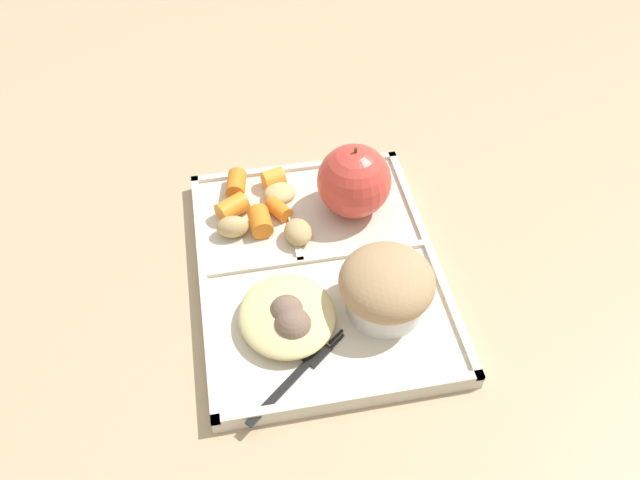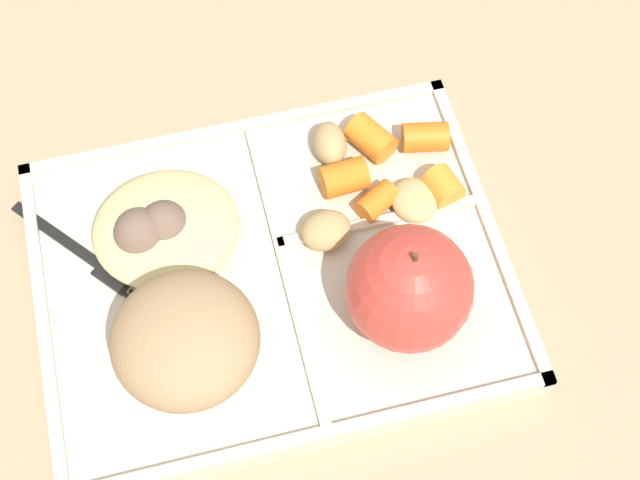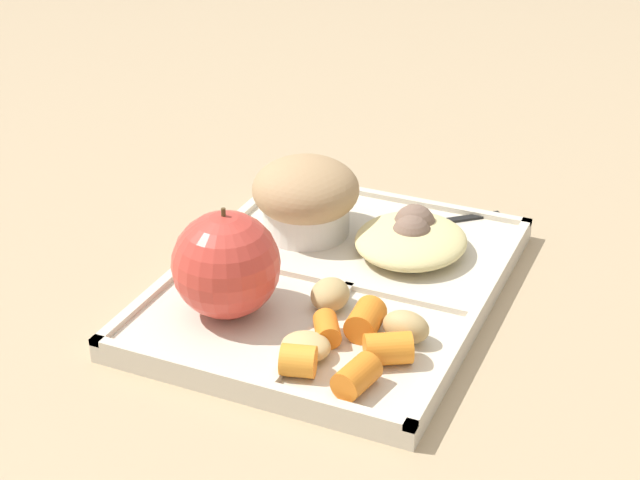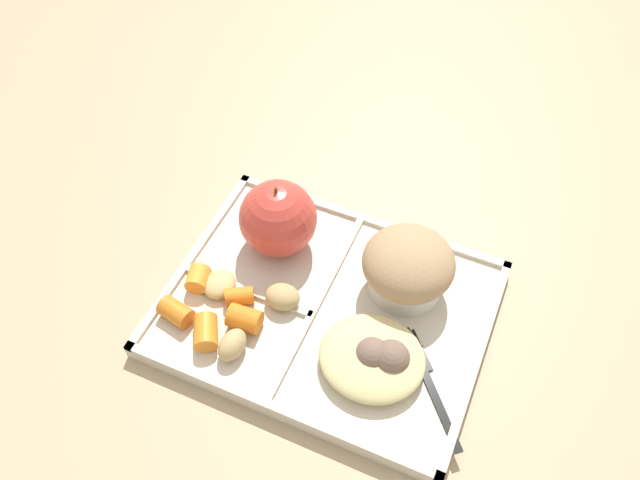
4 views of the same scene
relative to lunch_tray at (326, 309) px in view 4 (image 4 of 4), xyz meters
The scene contains 17 objects.
ground 0.01m from the lunch_tray, 10.59° to the left, with size 6.00×6.00×0.00m, color tan.
lunch_tray is the anchor object (origin of this frame).
green_apple 0.11m from the lunch_tray, 145.50° to the left, with size 0.09×0.09×0.09m.
bran_muffin 0.10m from the lunch_tray, 39.72° to the left, with size 0.10×0.10×0.07m.
carrot_slice_near_corner 0.09m from the lunch_tray, 140.63° to the right, with size 0.03×0.03×0.03m, color orange.
carrot_slice_edge 0.15m from the lunch_tray, 167.32° to the right, with size 0.02×0.02×0.03m, color orange.
carrot_slice_large 0.16m from the lunch_tray, 150.90° to the right, with size 0.02×0.02×0.04m, color orange.
carrot_slice_small 0.13m from the lunch_tray, 138.70° to the right, with size 0.02×0.02×0.04m, color orange.
carrot_slice_tilted 0.10m from the lunch_tray, 159.93° to the right, with size 0.02×0.02×0.03m, color orange.
potato_chunk_browned 0.05m from the lunch_tray, 160.26° to the right, with size 0.04×0.03×0.02m, color tan.
potato_chunk_corner 0.12m from the lunch_tray, 167.01° to the right, with size 0.04×0.04×0.02m, color tan.
potato_chunk_wedge 0.11m from the lunch_tray, 126.60° to the right, with size 0.04×0.03×0.03m, color tan.
egg_noodle_pile 0.09m from the lunch_tray, 33.53° to the right, with size 0.11×0.10×0.03m, color #D6C684.
meatball_front 0.10m from the lunch_tray, 25.84° to the right, with size 0.04×0.04×0.04m, color #755B4C.
meatball_back 0.09m from the lunch_tray, 35.20° to the right, with size 0.03×0.03×0.03m, color brown.
meatball_side 0.09m from the lunch_tray, 33.58° to the right, with size 0.04×0.04×0.04m, color #755B4C.
plastic_fork 0.13m from the lunch_tray, 17.48° to the right, with size 0.10×0.11×0.00m.
Camera 4 is at (0.15, -0.35, 0.62)m, focal length 36.85 mm.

